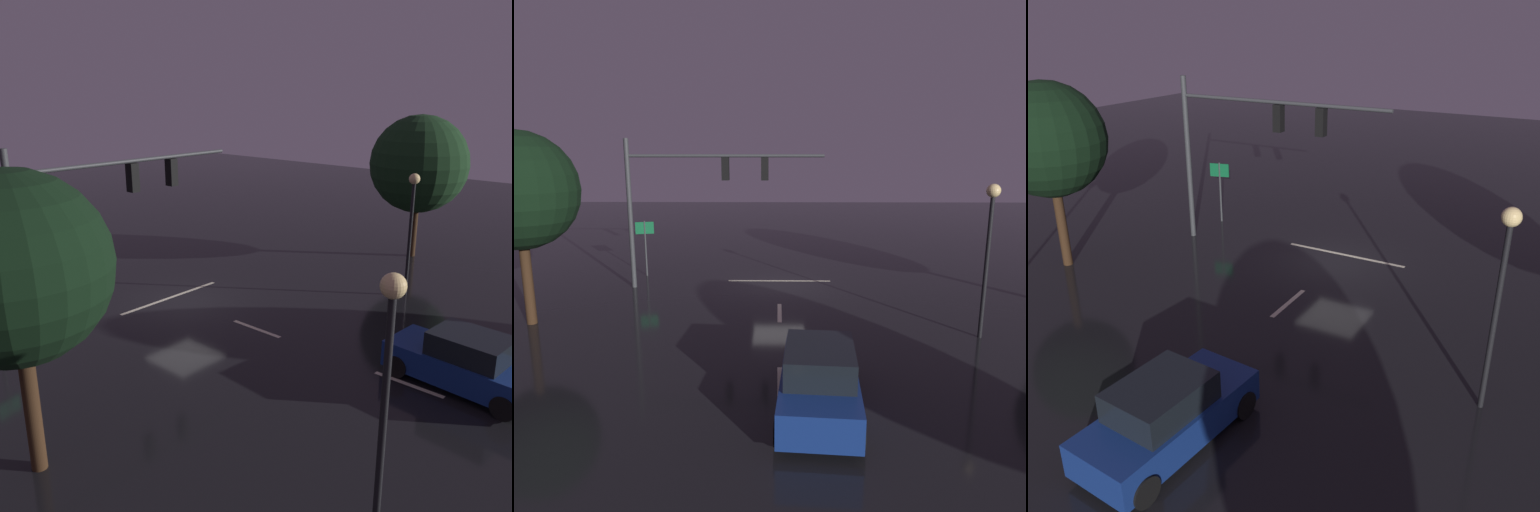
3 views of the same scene
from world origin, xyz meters
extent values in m
plane|color=black|center=(0.00, 0.00, 0.00)|extent=(80.00, 80.00, 0.00)
cylinder|color=#383A3D|center=(6.78, 0.40, 3.39)|extent=(0.22, 0.22, 6.78)
cylinder|color=#383A3D|center=(2.41, 0.40, 6.02)|extent=(8.74, 0.14, 0.14)
cube|color=black|center=(2.41, 0.40, 5.45)|extent=(0.32, 0.36, 1.00)
sphere|color=red|center=(2.41, 0.21, 5.77)|extent=(0.20, 0.20, 0.20)
sphere|color=black|center=(2.41, 0.21, 5.45)|extent=(0.20, 0.20, 0.20)
sphere|color=black|center=(2.41, 0.21, 5.13)|extent=(0.20, 0.20, 0.20)
cube|color=black|center=(0.66, 0.40, 5.45)|extent=(0.32, 0.36, 1.00)
sphere|color=red|center=(0.66, 0.21, 5.77)|extent=(0.20, 0.20, 0.20)
sphere|color=black|center=(0.66, 0.21, 5.45)|extent=(0.20, 0.20, 0.20)
sphere|color=black|center=(0.66, 0.21, 5.13)|extent=(0.20, 0.20, 0.20)
cube|color=beige|center=(0.00, 4.00, 0.00)|extent=(0.16, 2.20, 0.01)
cube|color=beige|center=(0.00, 10.00, 0.00)|extent=(0.16, 2.20, 0.01)
cube|color=beige|center=(0.00, -0.80, 0.00)|extent=(5.00, 0.16, 0.01)
cube|color=navy|center=(-0.92, 11.16, 0.62)|extent=(2.13, 4.43, 0.80)
cube|color=black|center=(-0.91, 11.36, 1.36)|extent=(1.76, 2.22, 0.68)
cylinder|color=black|center=(-0.21, 9.50, 0.34)|extent=(0.27, 0.69, 0.68)
cylinder|color=black|center=(-1.88, 9.63, 0.34)|extent=(0.27, 0.69, 0.68)
cylinder|color=black|center=(0.04, 12.69, 0.34)|extent=(0.27, 0.69, 0.68)
cylinder|color=black|center=(-1.64, 12.82, 0.34)|extent=(0.27, 0.69, 0.68)
sphere|color=#F9EFC6|center=(-0.44, 8.99, 0.67)|extent=(0.20, 0.20, 0.20)
sphere|color=#F9EFC6|center=(-1.74, 9.09, 0.67)|extent=(0.20, 0.20, 0.20)
cylinder|color=black|center=(-6.78, 6.45, 2.39)|extent=(0.14, 0.14, 4.77)
sphere|color=#F9D88C|center=(-6.78, 6.45, 4.95)|extent=(0.44, 0.44, 0.44)
cylinder|color=#383A3D|center=(6.77, -1.76, 1.41)|extent=(0.09, 0.09, 2.81)
cube|color=#0F6033|center=(6.77, -1.76, 2.46)|extent=(0.89, 0.28, 0.60)
cylinder|color=#382314|center=(9.10, 5.33, 1.65)|extent=(0.36, 0.36, 3.30)
sphere|color=black|center=(9.10, 5.33, 4.86)|extent=(4.15, 4.15, 4.15)
camera|label=1|loc=(13.90, 16.22, 8.38)|focal=38.76mm
camera|label=2|loc=(0.10, 21.77, 6.08)|focal=33.39mm
camera|label=3|loc=(-8.07, 18.71, 8.86)|focal=39.33mm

